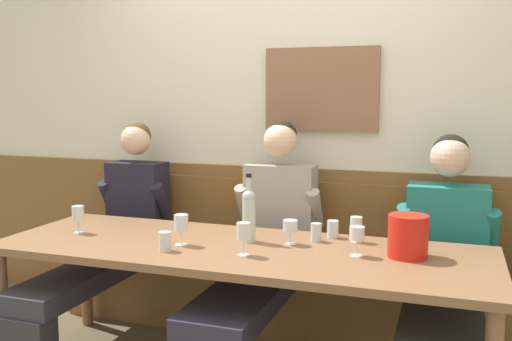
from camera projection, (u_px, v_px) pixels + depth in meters
room_wall_back at (291, 109)px, 3.75m from camera, size 6.80×0.12×2.80m
wood_wainscot_panel at (287, 244)px, 3.82m from camera, size 6.80×0.03×1.02m
wall_bench at (278, 287)px, 3.65m from camera, size 2.85×0.42×0.94m
dining_table at (239, 259)px, 2.95m from camera, size 2.55×0.87×0.72m
person_left_seat at (110, 233)px, 3.59m from camera, size 0.48×1.29×1.31m
person_center_right_seat at (262, 248)px, 3.24m from camera, size 0.54×1.29×1.34m
person_right_seat at (445, 265)px, 2.94m from camera, size 0.54×1.30×1.28m
ice_bucket at (408, 236)px, 2.74m from camera, size 0.19×0.19×0.20m
wine_bottle_green_tall at (249, 213)px, 3.02m from camera, size 0.07×0.07×0.36m
wine_glass_by_bottle at (395, 227)px, 2.92m from camera, size 0.07×0.07×0.14m
wine_glass_mid_left at (357, 235)px, 2.75m from camera, size 0.07×0.07×0.15m
wine_glass_mid_right at (243, 232)px, 2.76m from camera, size 0.07×0.07×0.16m
wine_glass_right_end at (78, 215)px, 3.21m from camera, size 0.07×0.07×0.15m
wine_glass_near_bucket at (356, 225)px, 3.01m from camera, size 0.06×0.06×0.14m
wine_glass_center_front at (290, 227)px, 2.97m from camera, size 0.08×0.08×0.13m
wine_glass_center_rear at (181, 224)px, 2.95m from camera, size 0.07×0.07×0.16m
water_tumbler_right at (165, 241)px, 2.85m from camera, size 0.06×0.06×0.10m
water_tumbler_center at (333, 229)px, 3.12m from camera, size 0.06×0.06×0.09m
water_tumbler_left at (316, 232)px, 3.04m from camera, size 0.06×0.06×0.10m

